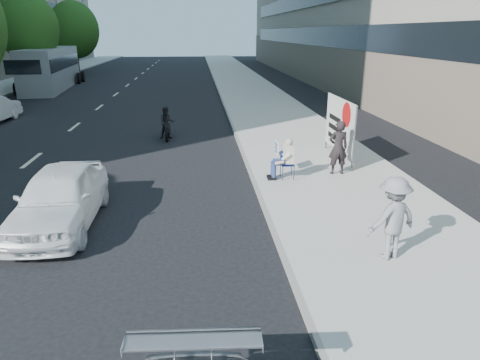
{
  "coord_description": "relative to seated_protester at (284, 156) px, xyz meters",
  "views": [
    {
      "loc": [
        -0.25,
        -8.06,
        4.55
      ],
      "look_at": [
        0.64,
        0.88,
        1.43
      ],
      "focal_mm": 32.0,
      "sensor_mm": 36.0,
      "label": 1
    }
  ],
  "objects": [
    {
      "name": "ground",
      "position": [
        -2.39,
        -4.6,
        -0.87
      ],
      "size": [
        160.0,
        160.0,
        0.0
      ],
      "primitive_type": "plane",
      "color": "black",
      "rests_on": "ground"
    },
    {
      "name": "near_sidewalk",
      "position": [
        1.61,
        15.4,
        -0.8
      ],
      "size": [
        5.0,
        120.0,
        0.15
      ],
      "primitive_type": "cube",
      "color": "#AEABA2",
      "rests_on": "ground"
    },
    {
      "name": "tree_far_d",
      "position": [
        -16.09,
        25.4,
        4.01
      ],
      "size": [
        4.8,
        4.8,
        7.65
      ],
      "color": "#382616",
      "rests_on": "ground"
    },
    {
      "name": "tree_far_e",
      "position": [
        -16.09,
        39.4,
        3.91
      ],
      "size": [
        5.4,
        5.4,
        7.89
      ],
      "color": "#382616",
      "rests_on": "ground"
    },
    {
      "name": "seated_protester",
      "position": [
        0.0,
        0.0,
        0.0
      ],
      "size": [
        0.83,
        1.12,
        1.31
      ],
      "color": "navy",
      "rests_on": "near_sidewalk"
    },
    {
      "name": "jogger",
      "position": [
        1.18,
        -5.16,
        0.15
      ],
      "size": [
        1.26,
        0.94,
        1.74
      ],
      "primitive_type": "imported",
      "rotation": [
        0.0,
        0.0,
        3.44
      ],
      "color": "gray",
      "rests_on": "near_sidewalk"
    },
    {
      "name": "pedestrian_woman",
      "position": [
        1.83,
        0.31,
        0.15
      ],
      "size": [
        0.64,
        0.43,
        1.75
      ],
      "primitive_type": "imported",
      "rotation": [
        0.0,
        0.0,
        3.15
      ],
      "color": "black",
      "rests_on": "near_sidewalk"
    },
    {
      "name": "protest_banner",
      "position": [
        2.39,
        1.98,
        0.53
      ],
      "size": [
        0.08,
        3.06,
        2.2
      ],
      "color": "#4C4C4C",
      "rests_on": "near_sidewalk"
    },
    {
      "name": "white_sedan_near",
      "position": [
        -6.06,
        -2.54,
        -0.14
      ],
      "size": [
        1.73,
        4.29,
        1.46
      ],
      "primitive_type": "imported",
      "rotation": [
        0.0,
        0.0,
        0.0
      ],
      "color": "white",
      "rests_on": "ground"
    },
    {
      "name": "motorcycle",
      "position": [
        -4.03,
        6.47,
        -0.24
      ],
      "size": [
        0.74,
        2.05,
        1.42
      ],
      "rotation": [
        0.0,
        0.0,
        0.1
      ],
      "color": "black",
      "rests_on": "ground"
    },
    {
      "name": "bus",
      "position": [
        -14.79,
        25.65,
        0.76
      ],
      "size": [
        3.63,
        12.24,
        3.3
      ],
      "rotation": [
        0.0,
        0.0,
        0.09
      ],
      "color": "gray",
      "rests_on": "ground"
    }
  ]
}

